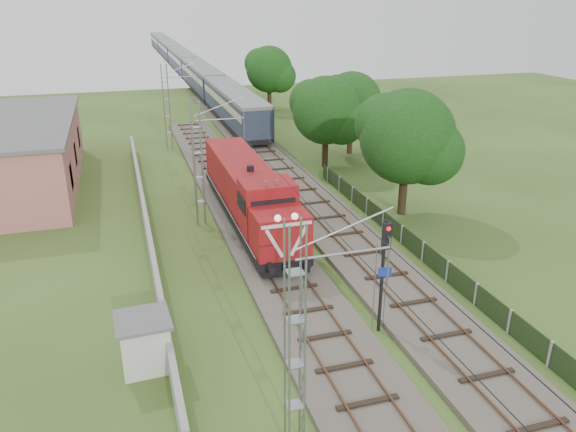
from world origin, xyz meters
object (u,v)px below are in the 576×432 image
object	(u,v)px
coach_rake	(182,60)
signal_post	(384,258)
locomotive	(249,193)
relay_hut	(145,342)

from	to	relation	value
coach_rake	signal_post	bearing A→B (deg)	-91.52
locomotive	coach_rake	bearing A→B (deg)	86.20
relay_hut	coach_rake	bearing A→B (deg)	82.04
locomotive	relay_hut	world-z (taller)	locomotive
coach_rake	signal_post	size ratio (longest dim) A/B	21.91
locomotive	relay_hut	xyz separation A→B (m)	(-7.40, -13.27, -1.10)
signal_post	relay_hut	xyz separation A→B (m)	(-10.03, 0.48, -2.53)
coach_rake	signal_post	distance (m)	89.15
signal_post	relay_hut	world-z (taller)	signal_post
signal_post	relay_hut	distance (m)	10.35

